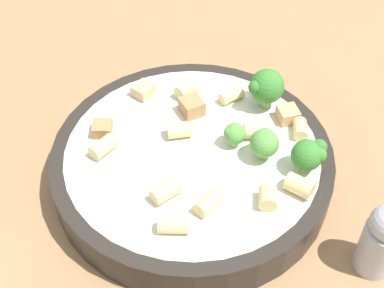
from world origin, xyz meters
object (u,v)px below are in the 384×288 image
(rigatoni_0, at_px, (179,130))
(rigatoni_5, at_px, (166,191))
(rigatoni_1, at_px, (301,131))
(rigatoni_9, at_px, (231,96))
(chicken_chunk_0, at_px, (143,90))
(chicken_chunk_3, at_px, (288,115))
(broccoli_floret_0, at_px, (310,155))
(broccoli_floret_3, at_px, (264,142))
(rigatoni_2, at_px, (186,90))
(rigatoni_6, at_px, (206,203))
(pepper_shaker, at_px, (382,239))
(rigatoni_10, at_px, (255,130))
(broccoli_floret_2, at_px, (234,134))
(chicken_chunk_1, at_px, (192,107))
(chicken_chunk_2, at_px, (102,129))
(rigatoni_8, at_px, (299,186))
(rigatoni_7, at_px, (103,147))
(rigatoni_3, at_px, (173,226))
(broccoli_floret_1, at_px, (266,86))
(rigatoni_4, at_px, (268,198))

(rigatoni_0, distance_m, rigatoni_5, 0.08)
(rigatoni_1, height_order, rigatoni_9, rigatoni_1)
(chicken_chunk_0, relative_size, chicken_chunk_3, 1.00)
(broccoli_floret_0, xyz_separation_m, broccoli_floret_3, (-0.04, 0.03, -0.00))
(rigatoni_2, distance_m, rigatoni_9, 0.05)
(rigatoni_2, height_order, chicken_chunk_3, rigatoni_2)
(rigatoni_6, height_order, pepper_shaker, pepper_shaker)
(rigatoni_10, height_order, chicken_chunk_0, rigatoni_10)
(pepper_shaker, bearing_deg, broccoli_floret_2, 125.15)
(rigatoni_1, height_order, rigatoni_6, same)
(chicken_chunk_3, bearing_deg, rigatoni_1, -79.45)
(rigatoni_0, xyz_separation_m, chicken_chunk_1, (0.02, 0.03, 0.00))
(rigatoni_2, height_order, chicken_chunk_2, rigatoni_2)
(rigatoni_8, relative_size, chicken_chunk_3, 1.20)
(rigatoni_1, bearing_deg, rigatoni_7, 174.25)
(rigatoni_3, distance_m, chicken_chunk_3, 0.18)
(rigatoni_7, xyz_separation_m, chicken_chunk_0, (0.05, 0.08, -0.00))
(rigatoni_6, distance_m, chicken_chunk_3, 0.15)
(broccoli_floret_3, xyz_separation_m, rigatoni_8, (0.02, -0.05, -0.01))
(rigatoni_5, distance_m, rigatoni_9, 0.15)
(rigatoni_0, xyz_separation_m, rigatoni_7, (-0.08, -0.01, -0.00))
(rigatoni_8, distance_m, rigatoni_9, 0.14)
(rigatoni_3, xyz_separation_m, chicken_chunk_2, (-0.05, 0.13, -0.00))
(rigatoni_2, xyz_separation_m, rigatoni_7, (-0.10, -0.07, -0.00))
(rigatoni_6, bearing_deg, rigatoni_8, 0.27)
(broccoli_floret_2, bearing_deg, rigatoni_1, -2.89)
(rigatoni_10, relative_size, chicken_chunk_0, 1.03)
(broccoli_floret_1, xyz_separation_m, pepper_shaker, (0.05, -0.19, -0.03))
(rigatoni_4, bearing_deg, rigatoni_2, 104.47)
(broccoli_floret_2, xyz_separation_m, pepper_shaker, (0.10, -0.14, -0.02))
(rigatoni_3, bearing_deg, broccoli_floret_1, 47.97)
(broccoli_floret_2, relative_size, chicken_chunk_1, 1.16)
(broccoli_floret_2, relative_size, broccoli_floret_3, 0.76)
(rigatoni_0, height_order, pepper_shaker, pepper_shaker)
(pepper_shaker, bearing_deg, rigatoni_8, 129.15)
(rigatoni_5, bearing_deg, broccoli_floret_2, 33.55)
(rigatoni_2, bearing_deg, rigatoni_3, -105.27)
(rigatoni_9, bearing_deg, rigatoni_1, -51.53)
(rigatoni_6, bearing_deg, chicken_chunk_2, 125.12)
(rigatoni_8, bearing_deg, broccoli_floret_3, 111.45)
(rigatoni_1, xyz_separation_m, chicken_chunk_0, (-0.15, 0.10, -0.00))
(rigatoni_1, bearing_deg, rigatoni_0, 167.37)
(rigatoni_10, height_order, chicken_chunk_2, rigatoni_10)
(rigatoni_1, distance_m, chicken_chunk_0, 0.18)
(rigatoni_0, height_order, rigatoni_7, same)
(chicken_chunk_0, distance_m, chicken_chunk_3, 0.16)
(broccoli_floret_3, bearing_deg, rigatoni_0, 148.39)
(broccoli_floret_3, distance_m, rigatoni_7, 0.16)
(broccoli_floret_3, xyz_separation_m, chicken_chunk_3, (0.04, 0.05, -0.01))
(rigatoni_9, distance_m, chicken_chunk_3, 0.07)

